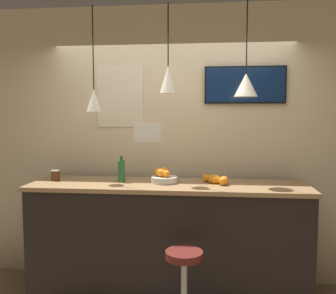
{
  "coord_description": "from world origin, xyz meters",
  "views": [
    {
      "loc": [
        0.38,
        -2.87,
        1.78
      ],
      "look_at": [
        0.0,
        0.64,
        1.47
      ],
      "focal_mm": 40.0,
      "sensor_mm": 36.0,
      "label": 1
    }
  ],
  "objects": [
    {
      "name": "juice_bottle",
      "position": [
        -0.46,
        0.67,
        1.22
      ],
      "size": [
        0.07,
        0.07,
        0.26
      ],
      "color": "#286B33",
      "rests_on": "service_counter"
    },
    {
      "name": "spread_jar",
      "position": [
        -1.13,
        0.67,
        1.17
      ],
      "size": [
        0.09,
        0.09,
        0.11
      ],
      "color": "#562D19",
      "rests_on": "service_counter"
    },
    {
      "name": "pendant_lamp_middle",
      "position": [
        0.0,
        0.65,
        2.1
      ],
      "size": [
        0.16,
        0.16,
        0.83
      ],
      "color": "black"
    },
    {
      "name": "back_wall",
      "position": [
        0.0,
        1.09,
        1.45
      ],
      "size": [
        8.0,
        0.06,
        2.9
      ],
      "color": "beige",
      "rests_on": "ground_plane"
    },
    {
      "name": "pendant_lamp_right",
      "position": [
        0.72,
        0.65,
        2.05
      ],
      "size": [
        0.22,
        0.22,
        0.87
      ],
      "color": "black"
    },
    {
      "name": "fruit_bowl",
      "position": [
        -0.05,
        0.67,
        1.17
      ],
      "size": [
        0.26,
        0.26,
        0.15
      ],
      "color": "beige",
      "rests_on": "service_counter"
    },
    {
      "name": "service_counter",
      "position": [
        0.0,
        0.64,
        0.56
      ],
      "size": [
        2.65,
        0.68,
        1.12
      ],
      "color": "black",
      "rests_on": "ground_plane"
    },
    {
      "name": "orange_pile",
      "position": [
        0.46,
        0.67,
        1.16
      ],
      "size": [
        0.25,
        0.24,
        0.09
      ],
      "color": "orange",
      "rests_on": "service_counter"
    },
    {
      "name": "mounted_tv",
      "position": [
        0.74,
        1.03,
        2.07
      ],
      "size": [
        0.82,
        0.04,
        0.38
      ],
      "color": "black"
    },
    {
      "name": "bar_stool",
      "position": [
        0.2,
        0.02,
        0.38
      ],
      "size": [
        0.46,
        0.46,
        0.69
      ],
      "color": "#B7B7BC",
      "rests_on": "ground_plane"
    },
    {
      "name": "wall_poster",
      "position": [
        -0.56,
        1.05,
        1.96
      ],
      "size": [
        0.5,
        0.01,
        0.65
      ],
      "color": "beige"
    },
    {
      "name": "hanging_menu_board",
      "position": [
        -0.16,
        0.38,
        1.62
      ],
      "size": [
        0.24,
        0.01,
        0.17
      ],
      "color": "white"
    },
    {
      "name": "pendant_lamp_left",
      "position": [
        -0.72,
        0.65,
        1.92
      ],
      "size": [
        0.15,
        0.15,
        1.0
      ],
      "color": "black"
    }
  ]
}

